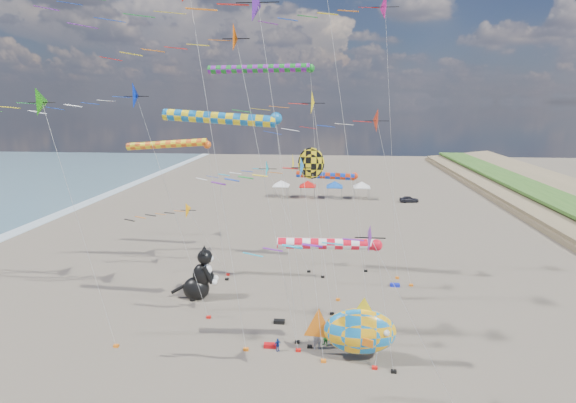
# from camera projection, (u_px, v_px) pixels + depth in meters

# --- Properties ---
(delta_kite_0) EXTENTS (12.20, 1.95, 22.60)m
(delta_kite_0) POSITION_uv_depth(u_px,v_px,m) (218.00, 43.00, 28.29)
(delta_kite_0) COLOR #F35C07
(delta_kite_0) RESTS_ON ground
(delta_kite_1) EXTENTS (9.21, 1.79, 7.93)m
(delta_kite_1) POSITION_uv_depth(u_px,v_px,m) (188.00, 212.00, 45.54)
(delta_kite_1) COLOR #FFA40B
(delta_kite_1) RESTS_ON ground
(delta_kite_2) EXTENTS (11.54, 2.10, 19.16)m
(delta_kite_2) POSITION_uv_depth(u_px,v_px,m) (139.00, 100.00, 33.97)
(delta_kite_2) COLOR #0728BF
(delta_kite_2) RESTS_ON ground
(delta_kite_5) EXTENTS (7.91, 1.62, 14.30)m
(delta_kite_5) POSITION_uv_depth(u_px,v_px,m) (276.00, 175.00, 28.53)
(delta_kite_5) COLOR blue
(delta_kite_5) RESTS_ON ground
(delta_kite_6) EXTENTS (11.05, 2.09, 11.99)m
(delta_kite_6) POSITION_uv_depth(u_px,v_px,m) (263.00, 172.00, 45.63)
(delta_kite_6) COLOR #1DC6DA
(delta_kite_6) RESTS_ON ground
(delta_kite_7) EXTENTS (12.20, 2.23, 18.72)m
(delta_kite_7) POSITION_uv_depth(u_px,v_px,m) (296.00, 106.00, 37.34)
(delta_kite_7) COLOR yellow
(delta_kite_7) RESTS_ON ground
(delta_kite_8) EXTENTS (12.87, 2.53, 17.23)m
(delta_kite_8) POSITION_uv_depth(u_px,v_px,m) (379.00, 124.00, 40.88)
(delta_kite_8) COLOR red
(delta_kite_8) RESTS_ON ground
(delta_kite_9) EXTENTS (10.90, 2.03, 18.68)m
(delta_kite_9) POSITION_uv_depth(u_px,v_px,m) (34.00, 107.00, 29.62)
(delta_kite_9) COLOR #1D8010
(delta_kite_9) RESTS_ON ground
(delta_kite_10) EXTENTS (13.60, 2.81, 27.58)m
(delta_kite_10) POSITION_uv_depth(u_px,v_px,m) (374.00, 8.00, 40.47)
(delta_kite_10) COLOR #D9127C
(delta_kite_10) RESTS_ON ground
(delta_kite_11) EXTENTS (10.70, 1.77, 11.64)m
(delta_kite_11) POSITION_uv_depth(u_px,v_px,m) (370.00, 240.00, 24.05)
(delta_kite_11) COLOR #711AA1
(delta_kite_11) RESTS_ON ground
(delta_kite_12) EXTENTS (14.28, 3.00, 25.18)m
(delta_kite_12) POSITION_uv_depth(u_px,v_px,m) (260.00, 7.00, 28.12)
(delta_kite_12) COLOR #5A1D99
(delta_kite_12) RESTS_ON ground
(windsock_0) EXTENTS (11.44, 0.82, 21.08)m
(windsock_0) POSITION_uv_depth(u_px,v_px,m) (263.00, 70.00, 42.09)
(windsock_0) COLOR #167B23
(windsock_0) RESTS_ON ground
(windsock_1) EXTENTS (9.61, 0.76, 14.04)m
(windsock_1) POSITION_uv_depth(u_px,v_px,m) (171.00, 145.00, 42.92)
(windsock_1) COLOR #FE6015
(windsock_1) RESTS_ON ground
(windsock_2) EXTENTS (7.61, 0.72, 10.63)m
(windsock_2) POSITION_uv_depth(u_px,v_px,m) (329.00, 176.00, 45.81)
(windsock_2) COLOR red
(windsock_2) RESTS_ON ground
(windsock_3) EXTENTS (9.45, 0.83, 16.96)m
(windsock_3) POSITION_uv_depth(u_px,v_px,m) (225.00, 119.00, 30.40)
(windsock_3) COLOR #1268B4
(windsock_3) RESTS_ON ground
(windsock_4) EXTENTS (7.92, 0.74, 9.23)m
(windsock_4) POSITION_uv_depth(u_px,v_px,m) (333.00, 245.00, 28.32)
(windsock_4) COLOR red
(windsock_4) RESTS_ON ground
(angelfish_kite) EXTENTS (3.74, 3.02, 13.94)m
(angelfish_kite) POSITION_uv_depth(u_px,v_px,m) (309.00, 164.00, 37.41)
(angelfish_kite) COLOR yellow
(angelfish_kite) RESTS_ON ground
(cat_inflatable) EXTENTS (3.86, 2.27, 4.95)m
(cat_inflatable) POSITION_uv_depth(u_px,v_px,m) (198.00, 273.00, 40.73)
(cat_inflatable) COLOR black
(cat_inflatable) RESTS_ON ground
(fish_inflatable) EXTENTS (6.63, 2.43, 4.74)m
(fish_inflatable) POSITION_uv_depth(u_px,v_px,m) (359.00, 331.00, 30.85)
(fish_inflatable) COLOR #147CC6
(fish_inflatable) RESTS_ON ground
(person_adult) EXTENTS (0.74, 0.57, 1.80)m
(person_adult) POSITION_uv_depth(u_px,v_px,m) (317.00, 337.00, 32.56)
(person_adult) COLOR gray
(person_adult) RESTS_ON ground
(child_green) EXTENTS (0.71, 0.68, 1.16)m
(child_green) POSITION_uv_depth(u_px,v_px,m) (326.00, 339.00, 33.02)
(child_green) COLOR #24842C
(child_green) RESTS_ON ground
(child_blue) EXTENTS (0.61, 0.54, 0.99)m
(child_blue) POSITION_uv_depth(u_px,v_px,m) (278.00, 345.00, 32.36)
(child_blue) COLOR navy
(child_blue) RESTS_ON ground
(kite_bag_0) EXTENTS (0.90, 0.44, 0.30)m
(kite_bag_0) POSITION_uv_depth(u_px,v_px,m) (395.00, 285.00, 43.79)
(kite_bag_0) COLOR #1523D6
(kite_bag_0) RESTS_ON ground
(kite_bag_1) EXTENTS (0.90, 0.44, 0.30)m
(kite_bag_1) POSITION_uv_depth(u_px,v_px,m) (279.00, 322.00, 36.49)
(kite_bag_1) COLOR black
(kite_bag_1) RESTS_ON ground
(kite_bag_2) EXTENTS (0.90, 0.44, 0.30)m
(kite_bag_2) POSITION_uv_depth(u_px,v_px,m) (270.00, 346.00, 32.90)
(kite_bag_2) COLOR red
(kite_bag_2) RESTS_ON ground
(tent_row) EXTENTS (19.20, 4.20, 3.80)m
(tent_row) POSITION_uv_depth(u_px,v_px,m) (321.00, 182.00, 83.45)
(tent_row) COLOR white
(tent_row) RESTS_ON ground
(parked_car) EXTENTS (3.49, 1.71, 1.15)m
(parked_car) POSITION_uv_depth(u_px,v_px,m) (409.00, 199.00, 80.58)
(parked_car) COLOR #26262D
(parked_car) RESTS_ON ground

